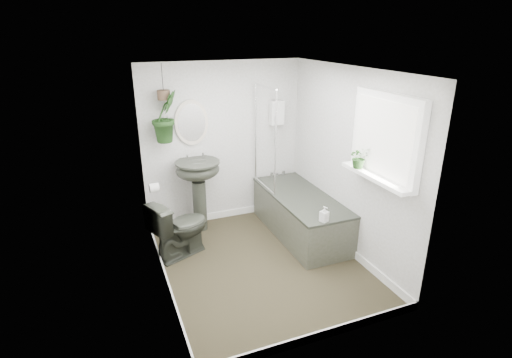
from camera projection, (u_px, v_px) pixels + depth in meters
name	position (u px, v px, depth m)	size (l,w,h in m)	color
floor	(261.00, 264.00, 4.89)	(2.30, 2.80, 0.02)	black
ceiling	(261.00, 68.00, 4.07)	(2.30, 2.80, 0.02)	white
wall_back	(223.00, 144.00, 5.70)	(2.30, 0.02, 2.30)	silver
wall_front	(327.00, 230.00, 3.25)	(2.30, 0.02, 2.30)	silver
wall_left	(156.00, 190.00, 4.08)	(0.02, 2.80, 2.30)	silver
wall_right	(348.00, 163.00, 4.88)	(0.02, 2.80, 2.30)	silver
skirting	(261.00, 260.00, 4.87)	(2.30, 2.80, 0.10)	white
bathtub	(300.00, 215.00, 5.50)	(0.72, 1.72, 0.58)	#2A2E26
bath_screen	(265.00, 139.00, 5.46)	(0.04, 0.72, 1.40)	silver
shower_box	(277.00, 113.00, 5.78)	(0.20, 0.10, 0.35)	white
oval_mirror	(192.00, 123.00, 5.39)	(0.46, 0.03, 0.62)	beige
wall_sconce	(163.00, 133.00, 5.28)	(0.04, 0.04, 0.22)	black
toilet_roll_holder	(154.00, 188.00, 4.79)	(0.11, 0.11, 0.11)	white
window_recess	(386.00, 137.00, 4.07)	(0.08, 1.00, 0.90)	white
window_sill	(376.00, 177.00, 4.20)	(0.18, 1.00, 0.04)	white
window_blinds	(382.00, 138.00, 4.06)	(0.01, 0.86, 0.76)	white
toilet	(180.00, 227.00, 4.96)	(0.42, 0.74, 0.75)	#2A2E26
pedestal_sink	(199.00, 196.00, 5.55)	(0.60, 0.51, 1.02)	#2A2E26
sill_plant	(359.00, 157.00, 4.36)	(0.22, 0.19, 0.24)	black
hanging_plant	(165.00, 116.00, 5.11)	(0.37, 0.30, 0.67)	black
soap_bottle	(324.00, 214.00, 4.63)	(0.08, 0.09, 0.19)	black
hanging_pot	(164.00, 95.00, 5.01)	(0.16, 0.16, 0.12)	#4F3A2A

